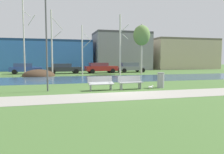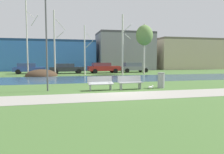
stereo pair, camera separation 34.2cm
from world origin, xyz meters
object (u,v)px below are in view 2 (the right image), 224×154
at_px(bench_right, 130,82).
at_px(seagull, 151,87).
at_px(parked_van_nearest_blue, 29,68).
at_px(bench_left, 100,83).
at_px(parked_wagon_fourth_grey, 133,67).
at_px(trash_bin, 161,80).
at_px(parked_hatch_third_red, 103,68).
at_px(parked_sedan_second_dark, 66,68).
at_px(streetlamp, 46,27).

height_order(bench_right, seagull, bench_right).
xyz_separation_m(seagull, parked_van_nearest_blue, (-10.10, 18.13, 0.63)).
height_order(bench_left, parked_wagon_fourth_grey, parked_wagon_fourth_grey).
bearing_deg(parked_van_nearest_blue, bench_right, -63.98).
height_order(trash_bin, parked_hatch_third_red, parked_hatch_third_red).
bearing_deg(parked_hatch_third_red, bench_right, -95.03).
distance_m(parked_sedan_second_dark, parked_hatch_third_red, 5.22).
relative_size(bench_left, streetlamp, 0.27).
distance_m(bench_right, parked_van_nearest_blue, 19.94).
xyz_separation_m(parked_hatch_third_red, parked_wagon_fourth_grey, (4.85, 0.79, -0.01)).
bearing_deg(trash_bin, seagull, -157.67).
xyz_separation_m(trash_bin, parked_van_nearest_blue, (-11.02, 17.75, 0.22)).
xyz_separation_m(bench_left, trash_bin, (4.25, 0.16, 0.07)).
relative_size(trash_bin, streetlamp, 0.18).
bearing_deg(parked_wagon_fourth_grey, streetlamp, -123.63).
distance_m(seagull, parked_sedan_second_dark, 18.07).
relative_size(trash_bin, parked_wagon_fourth_grey, 0.22).
height_order(seagull, parked_sedan_second_dark, parked_sedan_second_dark).
height_order(bench_right, parked_hatch_third_red, parked_hatch_third_red).
bearing_deg(bench_left, parked_sedan_second_dark, 95.80).
height_order(bench_right, streetlamp, streetlamp).
bearing_deg(parked_sedan_second_dark, streetlamp, -95.10).
xyz_separation_m(bench_left, parked_hatch_third_red, (3.48, 17.04, 0.32)).
relative_size(bench_right, streetlamp, 0.27).
height_order(bench_left, streetlamp, streetlamp).
distance_m(bench_left, seagull, 3.35).
distance_m(trash_bin, parked_sedan_second_dark, 17.98).
relative_size(seagull, parked_wagon_fourth_grey, 0.09).
height_order(bench_right, parked_sedan_second_dark, parked_sedan_second_dark).
xyz_separation_m(streetlamp, parked_sedan_second_dark, (1.49, 16.66, -3.16)).
height_order(bench_left, trash_bin, trash_bin).
relative_size(bench_right, trash_bin, 1.55).
xyz_separation_m(trash_bin, parked_sedan_second_dark, (-5.99, 16.95, 0.20)).
xyz_separation_m(streetlamp, parked_van_nearest_blue, (-3.54, 17.46, -3.15)).
relative_size(bench_left, seagull, 3.88).
xyz_separation_m(trash_bin, streetlamp, (-7.47, 0.29, 3.36)).
height_order(bench_right, parked_van_nearest_blue, parked_van_nearest_blue).
relative_size(bench_left, bench_right, 1.00).
xyz_separation_m(bench_left, seagull, (3.33, -0.21, -0.34)).
distance_m(bench_left, trash_bin, 4.25).
height_order(bench_left, parked_hatch_third_red, parked_hatch_third_red).
bearing_deg(bench_right, bench_left, 180.00).
height_order(bench_left, seagull, bench_left).
height_order(trash_bin, parked_sedan_second_dark, parked_sedan_second_dark).
bearing_deg(seagull, parked_wagon_fourth_grey, 74.50).
relative_size(parked_van_nearest_blue, parked_wagon_fourth_grey, 0.90).
bearing_deg(streetlamp, seagull, -5.83).
height_order(parked_van_nearest_blue, parked_hatch_third_red, parked_hatch_third_red).
distance_m(streetlamp, parked_wagon_fourth_grey, 21.10).
xyz_separation_m(bench_right, parked_hatch_third_red, (1.50, 17.04, 0.32)).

